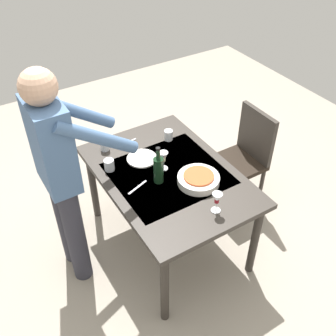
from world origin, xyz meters
TOP-DOWN VIEW (x-y plane):
  - ground_plane at (0.00, 0.00)m, footprint 6.00×6.00m
  - dining_table at (0.00, 0.00)m, footprint 1.32×0.92m
  - chair_near at (0.09, -0.84)m, footprint 0.40×0.40m
  - person_server at (0.16, 0.72)m, footprint 0.42×0.61m
  - wine_bottle at (-0.04, 0.10)m, footprint 0.07×0.07m
  - wine_glass_left at (-0.49, -0.07)m, footprint 0.07×0.07m
  - wine_glass_right at (0.06, -0.00)m, footprint 0.07×0.07m
  - water_cup_near_left at (0.36, -0.22)m, footprint 0.07×0.07m
  - water_cup_near_right at (0.51, 0.27)m, footprint 0.07×0.07m
  - water_cup_far_left at (0.26, 0.34)m, footprint 0.08×0.08m
  - serving_bowl_pasta at (-0.20, -0.13)m, footprint 0.30×0.30m
  - dinner_plate_near at (0.25, 0.08)m, footprint 0.23×0.23m
  - table_knife at (0.49, 0.10)m, footprint 0.04×0.20m
  - table_fork at (-0.02, 0.26)m, footprint 0.07×0.17m

SIDE VIEW (x-z plane):
  - ground_plane at x=0.00m, z-range 0.00..0.00m
  - chair_near at x=0.09m, z-range 0.07..0.98m
  - dining_table at x=0.00m, z-range 0.29..1.03m
  - table_knife at x=0.49m, z-range 0.74..0.75m
  - table_fork at x=-0.02m, z-range 0.74..0.75m
  - dinner_plate_near at x=0.25m, z-range 0.74..0.75m
  - serving_bowl_pasta at x=-0.20m, z-range 0.74..0.81m
  - water_cup_near_left at x=0.36m, z-range 0.74..0.83m
  - water_cup_far_left at x=0.26m, z-range 0.74..0.83m
  - water_cup_near_right at x=0.51m, z-range 0.74..0.84m
  - wine_glass_left at x=-0.49m, z-range 0.77..0.92m
  - wine_glass_right at x=0.06m, z-range 0.77..0.92m
  - wine_bottle at x=-0.04m, z-range 0.70..1.00m
  - person_server at x=0.16m, z-range 0.12..1.81m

